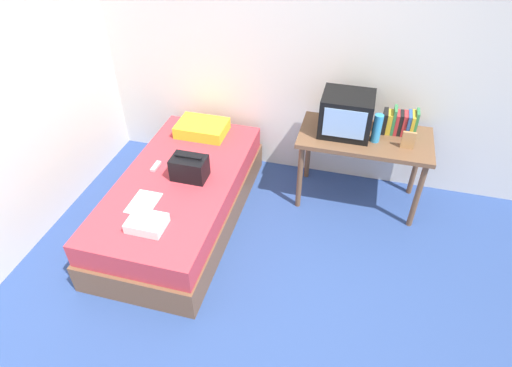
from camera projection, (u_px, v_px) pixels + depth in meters
ground_plane at (242, 316)px, 3.25m from camera, size 8.00×8.00×0.00m
wall_back at (301, 47)px, 3.94m from camera, size 5.20×0.10×2.60m
bed at (181, 199)px, 3.93m from camera, size 1.00×2.00×0.48m
desk at (364, 145)px, 3.90m from camera, size 1.16×0.60×0.73m
tv at (346, 114)px, 3.78m from camera, size 0.44×0.39×0.36m
water_bottle at (377, 128)px, 3.70m from camera, size 0.08×0.08×0.26m
book_row at (400, 123)px, 3.82m from camera, size 0.29×0.17×0.24m
picture_frame at (408, 140)px, 3.65m from camera, size 0.11×0.02×0.16m
pillow at (202, 128)px, 4.30m from camera, size 0.48×0.35×0.12m
handbag at (189, 168)px, 3.72m from camera, size 0.30×0.20×0.22m
magazine at (144, 203)px, 3.51m from camera, size 0.21×0.29×0.01m
remote_dark at (156, 222)px, 3.33m from camera, size 0.04×0.16×0.02m
remote_silver at (156, 166)px, 3.89m from camera, size 0.04×0.14×0.02m
folded_towel at (147, 223)px, 3.28m from camera, size 0.28×0.22×0.08m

